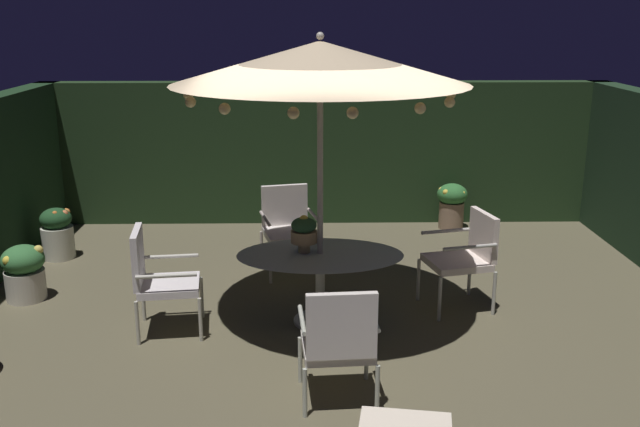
% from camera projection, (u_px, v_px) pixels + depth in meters
% --- Properties ---
extents(ground_plane, '(8.06, 7.56, 0.02)m').
position_uv_depth(ground_plane, '(334.00, 324.00, 6.98)').
color(ground_plane, brown).
extents(hedge_backdrop_rear, '(8.06, 0.30, 2.02)m').
position_uv_depth(hedge_backdrop_rear, '(325.00, 153.00, 10.19)').
color(hedge_backdrop_rear, '#1E3219').
rests_on(hedge_backdrop_rear, ground_plane).
extents(patio_dining_table, '(1.61, 1.05, 0.71)m').
position_uv_depth(patio_dining_table, '(320.00, 266.00, 6.86)').
color(patio_dining_table, '#B7B3AC').
rests_on(patio_dining_table, ground_plane).
extents(patio_umbrella, '(2.71, 2.71, 2.78)m').
position_uv_depth(patio_umbrella, '(320.00, 63.00, 6.33)').
color(patio_umbrella, '#B6B0A3').
rests_on(patio_umbrella, ground_plane).
extents(centerpiece_planter, '(0.25, 0.25, 0.37)m').
position_uv_depth(centerpiece_planter, '(304.00, 231.00, 6.79)').
color(centerpiece_planter, tan).
rests_on(centerpiece_planter, patio_dining_table).
extents(patio_chair_north, '(0.74, 0.71, 1.00)m').
position_uv_depth(patio_chair_north, '(466.00, 253.00, 7.23)').
color(patio_chair_north, '#B8B5AB').
rests_on(patio_chair_north, ground_plane).
extents(patio_chair_northeast, '(0.73, 0.74, 0.99)m').
position_uv_depth(patio_chair_northeast, '(288.00, 223.00, 8.30)').
color(patio_chair_northeast, '#BBAEA4').
rests_on(patio_chair_northeast, ground_plane).
extents(patio_chair_east, '(0.66, 0.64, 1.02)m').
position_uv_depth(patio_chair_east, '(157.00, 275.00, 6.65)').
color(patio_chair_east, '#B7B3A4').
rests_on(patio_chair_east, ground_plane).
extents(patio_chair_southeast, '(0.62, 0.61, 0.99)m').
position_uv_depth(patio_chair_southeast, '(339.00, 339.00, 5.38)').
color(patio_chair_southeast, '#B3B7A8').
rests_on(patio_chair_southeast, ground_plane).
extents(potted_plant_left_near, '(0.42, 0.42, 0.64)m').
position_uv_depth(potted_plant_left_near, '(452.00, 203.00, 9.99)').
color(potted_plant_left_near, '#886B55').
rests_on(potted_plant_left_near, ground_plane).
extents(potted_plant_right_near, '(0.39, 0.39, 0.64)m').
position_uv_depth(potted_plant_right_near, '(57.00, 233.00, 8.77)').
color(potted_plant_right_near, beige).
rests_on(potted_plant_right_near, ground_plane).
extents(potted_plant_back_left, '(0.44, 0.44, 0.60)m').
position_uv_depth(potted_plant_back_left, '(24.00, 271.00, 7.49)').
color(potted_plant_back_left, beige).
rests_on(potted_plant_back_left, ground_plane).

